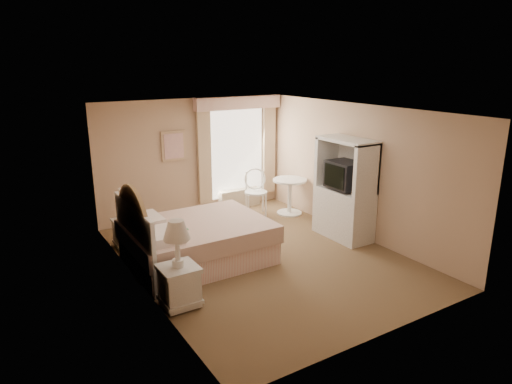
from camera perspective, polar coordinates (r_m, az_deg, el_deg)
room at (r=7.50m, az=0.80°, el=0.71°), size 4.21×5.51×2.51m
window at (r=10.23m, az=-2.23°, el=5.36°), size 2.05×0.22×2.51m
framed_art at (r=9.61m, az=-10.26°, el=5.69°), size 0.52×0.04×0.62m
bed at (r=7.64m, az=-8.03°, el=-6.08°), size 2.26×1.78×1.57m
nightstand_near at (r=6.33m, az=-9.64°, el=-10.19°), size 0.50×0.50×1.22m
nightstand_far at (r=8.50m, az=-15.93°, el=-4.03°), size 0.44×0.44×1.08m
round_table at (r=9.95m, az=4.24°, el=0.16°), size 0.74×0.74×0.78m
cafe_chair at (r=9.89m, az=-0.07°, el=0.48°), size 0.63×0.63×1.00m
armoire at (r=8.69m, az=11.01°, el=-0.63°), size 0.57×1.14×1.89m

